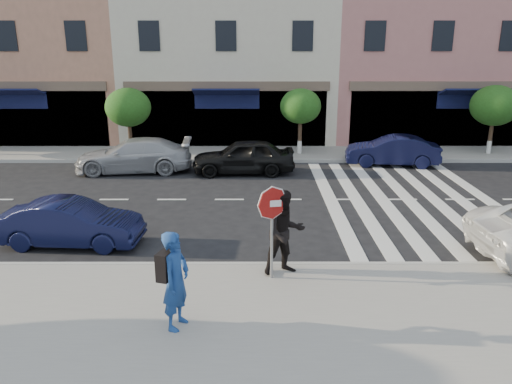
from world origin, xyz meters
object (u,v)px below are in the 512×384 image
Objects in this scene: photographer at (176,280)px; car_near_mid at (71,223)px; car_far_mid at (243,157)px; stop_sign at (272,211)px; car_far_right at (392,151)px; car_far_left at (134,155)px; walker at (285,233)px.

photographer is 5.51m from car_near_mid.
car_far_mid is (4.42, 7.59, 0.10)m from car_near_mid.
car_far_mid is at bearing -26.39° from car_near_mid.
stop_sign reaches higher than photographer.
car_far_right is (5.64, 11.26, -1.08)m from stop_sign.
car_far_right is (11.07, 1.11, -0.04)m from car_far_left.
stop_sign is 1.09× the size of walker.
photographer is at bearing -137.10° from car_near_mid.
walker is (2.11, 2.25, 0.04)m from photographer.
stop_sign reaches higher than car_far_right.
stop_sign is 11.56m from car_far_left.
photographer is 0.47× the size of car_far_right.
photographer is at bearing -6.35° from car_far_mid.
car_far_mid is at bearing 82.45° from car_far_left.
photographer is 0.39× the size of car_far_left.
stop_sign reaches higher than car_far_left.
car_far_mid is 6.64m from car_far_right.
photographer is at bearing -22.35° from car_far_right.
car_far_right is at bearing 100.35° from car_far_mid.
photographer reaches higher than car_far_mid.
car_near_mid is at bearing -31.93° from car_far_mid.
car_far_left is at bearing -95.27° from car_far_mid.
walker is 9.68m from car_far_mid.
stop_sign reaches higher than car_far_mid.
photographer is 0.96× the size of walker.
stop_sign is at bearing -23.94° from photographer.
car_far_right is (7.45, 13.24, -0.43)m from photographer.
stop_sign is 5.85m from car_near_mid.
photographer reaches higher than car_far_left.
stop_sign is 2.76m from photographer.
stop_sign is at bearing -157.93° from walker.
stop_sign is 0.51× the size of car_far_mid.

